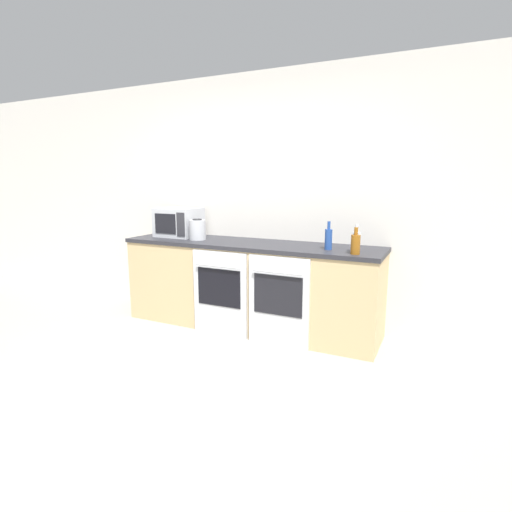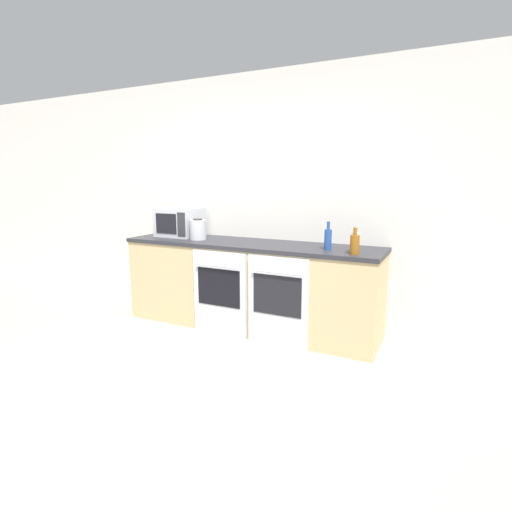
% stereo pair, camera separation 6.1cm
% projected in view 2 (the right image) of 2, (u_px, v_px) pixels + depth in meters
% --- Properties ---
extents(ground_plane, '(16.00, 16.00, 0.00)m').
position_uv_depth(ground_plane, '(132.00, 408.00, 2.68)').
color(ground_plane, gray).
extents(wall_back, '(10.00, 0.06, 2.60)m').
position_uv_depth(wall_back, '(264.00, 200.00, 4.26)').
color(wall_back, silver).
rests_on(wall_back, ground_plane).
extents(counter_back, '(2.67, 0.66, 0.89)m').
position_uv_depth(counter_back, '(249.00, 285.00, 4.11)').
color(counter_back, tan).
rests_on(counter_back, ground_plane).
extents(oven_left, '(0.59, 0.06, 0.84)m').
position_uv_depth(oven_left, '(220.00, 293.00, 3.89)').
color(oven_left, silver).
rests_on(oven_left, ground_plane).
extents(oven_right, '(0.59, 0.06, 0.84)m').
position_uv_depth(oven_right, '(278.00, 301.00, 3.62)').
color(oven_right, silver).
rests_on(oven_right, ground_plane).
extents(microwave, '(0.45, 0.38, 0.31)m').
position_uv_depth(microwave, '(180.00, 222.00, 4.46)').
color(microwave, '#B7BABF').
rests_on(microwave, counter_back).
extents(bottle_amber, '(0.08, 0.08, 0.23)m').
position_uv_depth(bottle_amber, '(355.00, 244.00, 3.35)').
color(bottle_amber, '#8C5114').
rests_on(bottle_amber, counter_back).
extents(bottle_clear, '(0.07, 0.07, 0.24)m').
position_uv_depth(bottle_clear, '(356.00, 242.00, 3.44)').
color(bottle_clear, silver).
rests_on(bottle_clear, counter_back).
extents(bottle_blue, '(0.07, 0.07, 0.26)m').
position_uv_depth(bottle_blue, '(328.00, 239.00, 3.58)').
color(bottle_blue, '#234793').
rests_on(bottle_blue, counter_back).
extents(kettle, '(0.17, 0.17, 0.22)m').
position_uv_depth(kettle, '(198.00, 230.00, 4.21)').
color(kettle, '#B7BABF').
rests_on(kettle, counter_back).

